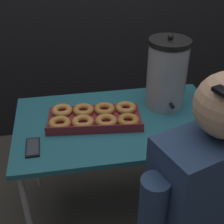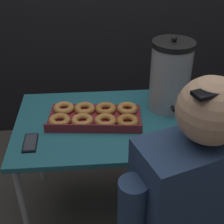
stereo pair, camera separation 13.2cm
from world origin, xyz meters
name	(u,v)px [view 2 (the right image)]	position (x,y,z in m)	size (l,w,h in m)	color
ground_plane	(118,207)	(0.00, 0.00, 0.00)	(12.00, 12.00, 0.00)	#4C473F
folding_table	(119,129)	(0.00, 0.00, 0.66)	(1.15, 0.69, 0.71)	#236675
donut_box	(95,116)	(-0.14, 0.02, 0.73)	(0.54, 0.32, 0.05)	maroon
coffee_urn	(170,76)	(0.30, 0.12, 0.91)	(0.23, 0.26, 0.43)	#939399
cell_phone	(30,143)	(-0.46, -0.17, 0.71)	(0.07, 0.15, 0.01)	black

